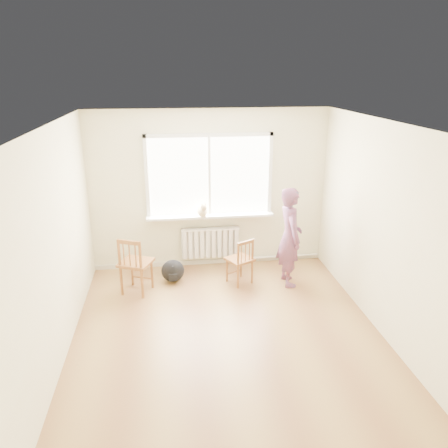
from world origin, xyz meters
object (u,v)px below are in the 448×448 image
object	(u,v)px
chair_left	(134,265)
chair_right	(241,261)
cat	(202,210)
person	(290,237)
backpack	(173,271)

from	to	relation	value
chair_left	chair_right	bearing A→B (deg)	-153.18
chair_left	cat	world-z (taller)	cat
chair_right	person	distance (m)	0.86
chair_left	chair_right	size ratio (longest dim) A/B	1.20
person	backpack	size ratio (longest dim) A/B	4.27
chair_right	backpack	world-z (taller)	chair_right
chair_right	person	world-z (taller)	person
cat	chair_right	bearing A→B (deg)	-56.03
person	backpack	world-z (taller)	person
person	backpack	xyz separation A→B (m)	(-1.84, 0.29, -0.61)
chair_right	person	xyz separation A→B (m)	(0.75, -0.08, 0.41)
chair_right	cat	distance (m)	1.08
person	cat	distance (m)	1.52
chair_left	cat	size ratio (longest dim) A/B	2.27
chair_left	backpack	distance (m)	0.71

